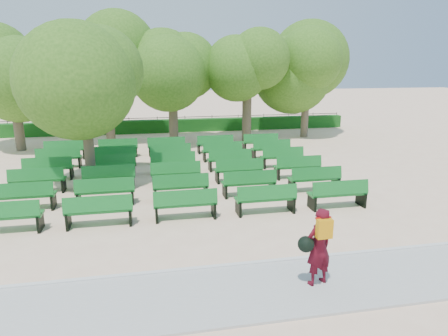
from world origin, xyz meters
TOP-DOWN VIEW (x-y plane):
  - ground at (0.00, 0.00)m, footprint 120.00×120.00m
  - paving at (0.00, -7.40)m, footprint 30.00×2.20m
  - curb at (0.00, -6.25)m, footprint 30.00×0.12m
  - hedge at (0.00, 14.00)m, footprint 26.00×0.70m
  - fence at (0.00, 14.40)m, footprint 26.00×0.10m
  - tree_line at (0.00, 10.00)m, footprint 21.80×6.80m
  - bench_array at (-0.79, 1.82)m, footprint 2.00×0.64m
  - tree_among at (-4.12, 1.33)m, footprint 4.29×4.29m
  - person at (1.61, -7.42)m, footprint 0.87×0.59m

SIDE VIEW (x-z plane):
  - ground at x=0.00m, z-range 0.00..0.00m
  - fence at x=0.00m, z-range -0.51..0.51m
  - tree_line at x=0.00m, z-range -3.52..3.52m
  - paving at x=0.00m, z-range 0.00..0.06m
  - curb at x=0.00m, z-range 0.00..0.10m
  - bench_array at x=-0.79m, z-range -0.52..0.73m
  - hedge at x=0.00m, z-range 0.00..0.90m
  - person at x=1.61m, z-range 0.09..1.85m
  - tree_among at x=-4.12m, z-range 1.00..6.89m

